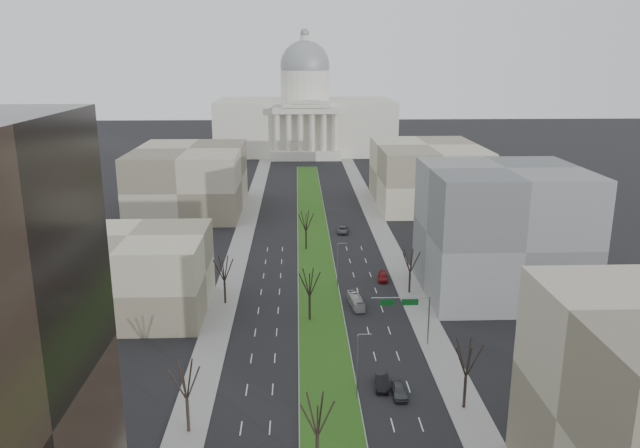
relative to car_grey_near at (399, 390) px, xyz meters
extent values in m
plane|color=black|center=(-9.38, 64.76, -0.80)|extent=(600.00, 600.00, 0.00)
cube|color=#999993|center=(-9.38, 63.76, -0.72)|extent=(8.00, 222.00, 0.15)
cube|color=#275015|center=(-9.38, 63.76, -0.63)|extent=(7.70, 221.70, 0.06)
cube|color=gray|center=(-26.88, 39.76, -0.72)|extent=(5.00, 330.00, 0.15)
cube|color=gray|center=(8.12, 39.76, -0.72)|extent=(5.00, 330.00, 0.15)
cube|color=beige|center=(-9.38, 214.76, 11.20)|extent=(80.00, 40.00, 24.00)
cube|color=beige|center=(-9.38, 191.76, 1.20)|extent=(30.00, 6.00, 4.00)
cube|color=beige|center=(-9.38, 191.76, 20.20)|extent=(28.00, 5.00, 2.50)
cube|color=beige|center=(-9.38, 191.76, 22.20)|extent=(20.00, 5.00, 1.80)
cube|color=beige|center=(-9.38, 191.76, 23.80)|extent=(12.00, 5.00, 1.60)
cylinder|color=beige|center=(-9.38, 214.76, 29.20)|extent=(22.00, 22.00, 14.00)
sphere|color=gray|center=(-9.38, 214.76, 38.20)|extent=(22.00, 22.00, 22.00)
cylinder|color=beige|center=(-9.38, 214.76, 49.20)|extent=(4.00, 4.00, 4.00)
sphere|color=gray|center=(-9.38, 214.76, 52.20)|extent=(4.00, 4.00, 4.00)
cylinder|color=beige|center=(-21.88, 191.76, 11.20)|extent=(2.00, 2.00, 16.00)
cylinder|color=beige|center=(-16.88, 191.76, 11.20)|extent=(2.00, 2.00, 16.00)
cylinder|color=beige|center=(-11.88, 191.76, 11.20)|extent=(2.00, 2.00, 16.00)
cylinder|color=beige|center=(-6.88, 191.76, 11.20)|extent=(2.00, 2.00, 16.00)
cylinder|color=beige|center=(-1.88, 191.76, 11.20)|extent=(2.00, 2.00, 16.00)
cylinder|color=beige|center=(3.12, 191.76, 11.20)|extent=(2.00, 2.00, 16.00)
cube|color=gray|center=(-42.38, 29.76, 6.20)|extent=(26.00, 22.00, 14.00)
cube|color=slate|center=(24.62, 36.76, 11.20)|extent=(28.00, 26.00, 24.00)
cube|color=gray|center=(-44.38, 104.76, 8.20)|extent=(30.00, 40.00, 18.00)
cube|color=gray|center=(25.62, 109.76, 8.20)|extent=(30.00, 40.00, 18.00)
cylinder|color=black|center=(-26.58, -7.24, 1.36)|extent=(0.40, 0.40, 4.32)
cylinder|color=black|center=(-26.58, 32.76, 1.31)|extent=(0.40, 0.40, 4.22)
cylinder|color=black|center=(7.82, -3.24, 1.41)|extent=(0.40, 0.40, 4.42)
cylinder|color=black|center=(7.82, 36.76, 1.22)|extent=(0.40, 0.40, 4.03)
cylinder|color=black|center=(-11.38, 24.76, 1.36)|extent=(0.40, 0.40, 4.32)
cylinder|color=black|center=(-11.38, 64.76, 1.36)|extent=(0.40, 0.40, 4.32)
cylinder|color=gray|center=(-5.68, -0.24, 3.70)|extent=(0.20, 0.20, 9.00)
cylinder|color=gray|center=(-4.78, -0.24, 8.30)|extent=(1.80, 0.12, 0.12)
cylinder|color=gray|center=(-5.68, 39.76, 3.70)|extent=(0.20, 0.20, 9.00)
cylinder|color=gray|center=(-4.78, 39.76, 8.30)|extent=(1.80, 0.12, 0.12)
cylinder|color=gray|center=(6.82, 14.76, 3.20)|extent=(0.24, 0.24, 8.00)
cylinder|color=gray|center=(2.32, 14.76, 7.20)|extent=(9.00, 0.18, 0.18)
cube|color=#0C591E|center=(3.82, 14.84, 6.40)|extent=(2.60, 0.08, 1.00)
cube|color=#0C591E|center=(0.32, 14.84, 6.40)|extent=(2.20, 0.08, 1.00)
imported|color=#424549|center=(0.00, 0.00, 0.00)|extent=(1.99, 4.72, 1.59)
imported|color=black|center=(-2.01, 2.36, 0.01)|extent=(2.21, 5.05, 1.62)
imported|color=maroon|center=(3.71, 43.82, -0.11)|extent=(2.49, 4.96, 1.38)
imported|color=#52565A|center=(-1.78, 78.62, -0.02)|extent=(3.32, 5.90, 1.56)
imported|color=silver|center=(-2.93, 30.58, 0.24)|extent=(2.69, 7.64, 2.08)
camera|label=1|loc=(-13.24, -73.46, 43.01)|focal=35.00mm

